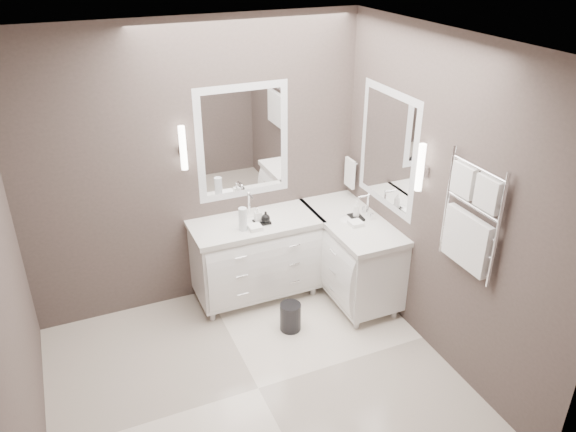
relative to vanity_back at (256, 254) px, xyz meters
name	(u,v)px	position (x,y,z in m)	size (l,w,h in m)	color
floor	(258,389)	(-0.45, -1.23, -0.49)	(3.20, 3.00, 0.01)	white
ceiling	(247,46)	(-0.45, -1.23, 2.22)	(3.20, 3.00, 0.01)	white
wall_back	(197,169)	(-0.45, 0.28, 0.86)	(3.20, 0.01, 2.70)	#4B3F3C
wall_front	(362,388)	(-0.45, -2.73, 0.86)	(3.20, 0.01, 2.70)	#4B3F3C
wall_left	(3,297)	(-2.06, -1.23, 0.86)	(0.01, 3.00, 2.70)	#4B3F3C
wall_right	(441,205)	(1.15, -1.23, 0.86)	(0.01, 3.00, 2.70)	#4B3F3C
vanity_back	(256,254)	(0.00, 0.00, 0.00)	(1.24, 0.59, 0.97)	white
vanity_right	(351,251)	(0.88, -0.33, 0.00)	(0.59, 1.24, 0.97)	white
mirror_back	(243,142)	(0.00, 0.26, 1.06)	(0.90, 0.02, 1.10)	white
mirror_right	(388,149)	(1.14, -0.43, 1.06)	(0.02, 0.90, 1.10)	white
sconce_back	(183,149)	(-0.58, 0.20, 1.11)	(0.06, 0.06, 0.40)	white
sconce_right	(420,168)	(1.08, -1.01, 1.11)	(0.06, 0.06, 0.40)	white
towel_bar_corner	(350,172)	(1.09, 0.13, 0.63)	(0.03, 0.22, 0.30)	white
towel_ladder	(470,223)	(1.10, -1.63, 0.91)	(0.06, 0.58, 0.90)	white
waste_bin	(290,317)	(0.09, -0.63, -0.35)	(0.19, 0.19, 0.27)	black
amenity_tray_back	(262,222)	(0.04, -0.07, 0.38)	(0.16, 0.12, 0.02)	black
amenity_tray_right	(356,217)	(0.90, -0.34, 0.38)	(0.12, 0.16, 0.02)	black
water_bottle	(243,219)	(-0.16, -0.12, 0.48)	(0.08, 0.08, 0.22)	silver
soap_bottle_a	(258,214)	(0.01, -0.05, 0.46)	(0.06, 0.06, 0.14)	white
soap_bottle_b	(266,217)	(0.07, -0.10, 0.44)	(0.08, 0.08, 0.11)	black
soap_bottle_c	(356,209)	(0.90, -0.34, 0.47)	(0.06, 0.06, 0.16)	white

